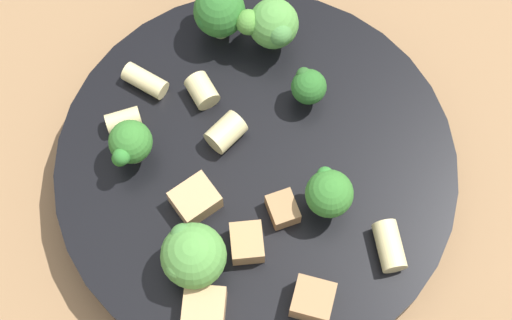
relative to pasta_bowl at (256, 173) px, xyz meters
The scene contains 18 objects.
ground_plane 0.02m from the pasta_bowl, ahead, with size 2.00×2.00×0.00m, color #936D47.
pasta_bowl is the anchor object (origin of this frame).
broccoli_floret_0 0.08m from the pasta_bowl, 56.95° to the left, with size 0.04×0.04×0.04m.
broccoli_floret_1 0.10m from the pasta_bowl, 99.97° to the right, with size 0.04×0.03×0.04m.
broccoli_floret_2 0.11m from the pasta_bowl, 79.34° to the right, with size 0.03×0.04×0.04m.
broccoli_floret_3 0.07m from the pasta_bowl, 128.60° to the right, with size 0.02×0.02×0.03m.
broccoli_floret_4 0.09m from the pasta_bowl, ahead, with size 0.03×0.03×0.04m.
broccoli_floret_5 0.06m from the pasta_bowl, 144.91° to the left, with size 0.03×0.03×0.04m.
rigatoni_0 0.09m from the pasta_bowl, 41.24° to the right, with size 0.01×0.01×0.03m, color beige.
rigatoni_1 0.06m from the pasta_bowl, 57.63° to the right, with size 0.02×0.02×0.02m, color beige.
rigatoni_2 0.04m from the pasta_bowl, 48.59° to the right, with size 0.02×0.02×0.02m, color beige.
rigatoni_3 0.09m from the pasta_bowl, 21.71° to the right, with size 0.01×0.01×0.02m, color beige.
rigatoni_4 0.10m from the pasta_bowl, 142.61° to the left, with size 0.02×0.02×0.03m, color beige.
chicken_chunk_0 0.10m from the pasta_bowl, 107.60° to the left, with size 0.02×0.02×0.02m, color #A87A4C.
chicken_chunk_1 0.05m from the pasta_bowl, 31.07° to the left, with size 0.03×0.02×0.02m, color tan.
chicken_chunk_2 0.10m from the pasta_bowl, 68.69° to the left, with size 0.02×0.02×0.02m, color tan.
chicken_chunk_3 0.06m from the pasta_bowl, 80.90° to the left, with size 0.02×0.02×0.02m, color tan.
chicken_chunk_4 0.04m from the pasta_bowl, 114.68° to the left, with size 0.02×0.02×0.01m, color #A87A4C.
Camera 1 is at (0.01, 0.19, 0.54)m, focal length 60.00 mm.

